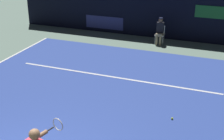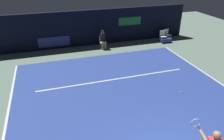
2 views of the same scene
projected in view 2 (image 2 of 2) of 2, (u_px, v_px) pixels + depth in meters
ground_plane at (127, 98)px, 9.94m from camera, size 30.84×30.84×0.00m
court_surface at (127, 98)px, 9.94m from camera, size 10.35×10.48×0.01m
line_sideline_left at (217, 81)px, 11.32m from camera, size 0.10×10.48×0.01m
line_sideline_right at (7, 120)px, 8.55m from camera, size 0.10×10.48×0.01m
line_service at (114, 79)px, 11.49m from camera, size 8.08×0.10×0.01m
back_wall at (90, 28)px, 15.79m from camera, size 15.34×0.33×2.60m
line_judge_on_chair at (103, 39)px, 15.33m from camera, size 0.45×0.54×1.32m
courtside_chair_near at (167, 34)px, 17.10m from camera, size 0.51×0.49×0.88m
courtside_chair_far at (163, 35)px, 16.74m from camera, size 0.47×0.45×0.88m
tennis_ball at (182, 92)px, 10.30m from camera, size 0.07×0.07×0.07m
equipment_bag at (166, 41)px, 16.68m from camera, size 0.85×0.35×0.32m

